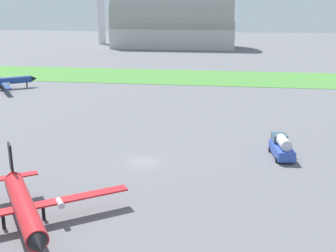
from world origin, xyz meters
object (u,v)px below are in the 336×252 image
airplane_foreground_turboprop (23,205)px  control_tower (101,5)px  airplane_taxiing_turboprop (3,81)px  fuel_truck_midfield (282,147)px

airplane_foreground_turboprop → control_tower: bearing=159.4°
airplane_taxiing_turboprop → fuel_truck_midfield: 78.93m
airplane_taxiing_turboprop → fuel_truck_midfield: (66.90, -41.89, -0.69)m
airplane_taxiing_turboprop → airplane_foreground_turboprop: size_ratio=0.94×
fuel_truck_midfield → airplane_taxiing_turboprop: bearing=50.4°
airplane_taxiing_turboprop → control_tower: control_tower is taller
airplane_taxiing_turboprop → fuel_truck_midfield: airplane_taxiing_turboprop is taller
airplane_taxiing_turboprop → fuel_truck_midfield: bearing=-68.8°
airplane_taxiing_turboprop → control_tower: bearing=59.4°
airplane_taxiing_turboprop → control_tower: size_ratio=0.48×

